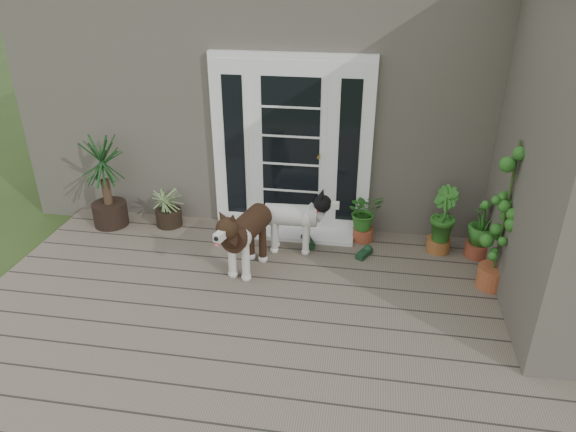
# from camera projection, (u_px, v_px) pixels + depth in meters

# --- Properties ---
(deck) EXTENTS (6.20, 4.60, 0.12)m
(deck) POSITION_uv_depth(u_px,v_px,m) (275.00, 346.00, 4.74)
(deck) COLOR #6B5B4C
(deck) RESTS_ON ground
(house_main) EXTENTS (7.40, 4.00, 3.10)m
(house_main) POSITION_uv_depth(u_px,v_px,m) (326.00, 80.00, 7.81)
(house_main) COLOR #665E54
(house_main) RESTS_ON ground
(door_unit) EXTENTS (1.90, 0.14, 2.15)m
(door_unit) POSITION_uv_depth(u_px,v_px,m) (291.00, 146.00, 6.20)
(door_unit) COLOR white
(door_unit) RESTS_ON deck
(door_step) EXTENTS (1.60, 0.40, 0.05)m
(door_step) POSITION_uv_depth(u_px,v_px,m) (289.00, 232.00, 6.49)
(door_step) COLOR white
(door_step) RESTS_ON deck
(brindle_dog) EXTENTS (0.60, 0.97, 0.75)m
(brindle_dog) POSITION_uv_depth(u_px,v_px,m) (247.00, 239.00, 5.62)
(brindle_dog) COLOR #331F12
(brindle_dog) RESTS_ON deck
(white_dog) EXTENTS (0.82, 0.38, 0.67)m
(white_dog) POSITION_uv_depth(u_px,v_px,m) (291.00, 225.00, 6.01)
(white_dog) COLOR white
(white_dog) RESTS_ON deck
(spider_plant) EXTENTS (0.66, 0.66, 0.58)m
(spider_plant) POSITION_uv_depth(u_px,v_px,m) (168.00, 204.00, 6.59)
(spider_plant) COLOR #94B871
(spider_plant) RESTS_ON deck
(yucca) EXTENTS (1.02, 1.02, 1.18)m
(yucca) POSITION_uv_depth(u_px,v_px,m) (105.00, 182.00, 6.47)
(yucca) COLOR black
(yucca) RESTS_ON deck
(herb_a) EXTENTS (0.54, 0.54, 0.53)m
(herb_a) POSITION_uv_depth(u_px,v_px,m) (364.00, 220.00, 6.25)
(herb_a) COLOR #1A5E1C
(herb_a) RESTS_ON deck
(herb_b) EXTENTS (0.46, 0.46, 0.58)m
(herb_b) POSITION_uv_depth(u_px,v_px,m) (440.00, 229.00, 6.01)
(herb_b) COLOR #225317
(herb_b) RESTS_ON deck
(herb_c) EXTENTS (0.51, 0.51, 0.56)m
(herb_c) POSITION_uv_depth(u_px,v_px,m) (481.00, 234.00, 5.92)
(herb_c) COLOR #205317
(herb_c) RESTS_ON deck
(sapling) EXTENTS (0.57, 0.57, 1.66)m
(sapling) POSITION_uv_depth(u_px,v_px,m) (505.00, 216.00, 5.11)
(sapling) COLOR #1C5518
(sapling) RESTS_ON deck
(clog_left) EXTENTS (0.26, 0.34, 0.09)m
(clog_left) POSITION_uv_depth(u_px,v_px,m) (308.00, 241.00, 6.24)
(clog_left) COLOR black
(clog_left) RESTS_ON deck
(clog_right) EXTENTS (0.25, 0.31, 0.09)m
(clog_right) POSITION_uv_depth(u_px,v_px,m) (364.00, 253.00, 6.01)
(clog_right) COLOR #14331E
(clog_right) RESTS_ON deck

